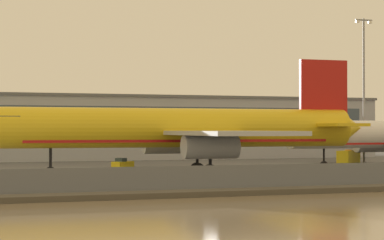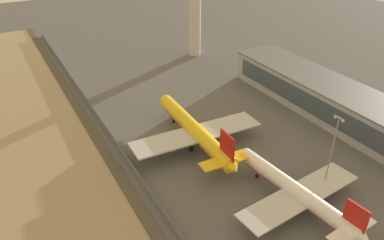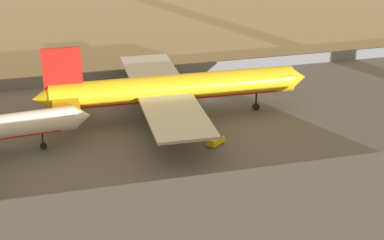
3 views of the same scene
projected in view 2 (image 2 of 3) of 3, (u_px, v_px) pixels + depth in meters
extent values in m
plane|color=#565659|center=(163.00, 137.00, 129.60)|extent=(500.00, 500.00, 0.00)
cube|color=#474238|center=(106.00, 153.00, 120.84)|extent=(320.00, 3.00, 0.50)
cube|color=slate|center=(119.00, 147.00, 122.26)|extent=(280.00, 0.08, 2.43)
cylinder|color=slate|center=(56.00, 56.00, 196.48)|extent=(0.10, 0.10, 2.43)
cylinder|color=slate|center=(119.00, 147.00, 122.26)|extent=(0.10, 0.10, 2.43)
cylinder|color=yellow|center=(194.00, 129.00, 122.95)|extent=(45.97, 6.21, 4.92)
cone|color=yellow|center=(164.00, 99.00, 141.62)|extent=(3.33, 4.76, 4.68)
cone|color=yellow|center=(234.00, 169.00, 104.28)|extent=(3.32, 4.52, 4.43)
cube|color=#232D3D|center=(167.00, 101.00, 138.86)|extent=(2.82, 4.26, 1.48)
cube|color=red|center=(194.00, 132.00, 123.63)|extent=(39.07, 5.03, 0.89)
cube|color=#B7BABF|center=(166.00, 142.00, 117.10)|extent=(10.70, 22.28, 0.49)
cube|color=#B7BABF|center=(226.00, 126.00, 125.89)|extent=(10.70, 22.28, 0.49)
cylinder|color=#B7BABF|center=(169.00, 143.00, 119.66)|extent=(6.49, 2.89, 2.71)
cylinder|color=#B7BABF|center=(219.00, 129.00, 127.04)|extent=(6.49, 2.89, 2.71)
cube|color=red|center=(227.00, 147.00, 104.98)|extent=(6.89, 0.78, 8.37)
cube|color=yellow|center=(214.00, 164.00, 105.64)|extent=(4.81, 8.20, 0.39)
cube|color=yellow|center=(238.00, 156.00, 108.87)|extent=(4.81, 8.20, 0.39)
cylinder|color=black|center=(173.00, 118.00, 137.24)|extent=(0.34, 0.34, 2.88)
cylinder|color=black|center=(173.00, 121.00, 137.95)|extent=(1.39, 0.58, 1.38)
cylinder|color=black|center=(191.00, 145.00, 121.40)|extent=(0.39, 0.39, 2.88)
cylinder|color=black|center=(191.00, 149.00, 122.11)|extent=(1.62, 1.15, 1.58)
cylinder|color=black|center=(205.00, 141.00, 123.46)|extent=(0.39, 0.39, 2.88)
cylinder|color=black|center=(205.00, 145.00, 124.18)|extent=(1.62, 1.15, 1.58)
cylinder|color=white|center=(295.00, 190.00, 98.07)|extent=(39.30, 7.80, 4.14)
cone|color=white|center=(242.00, 152.00, 112.85)|extent=(3.05, 4.17, 3.93)
cone|color=white|center=(365.00, 240.00, 83.29)|extent=(3.03, 3.96, 3.73)
cube|color=#232D3D|center=(249.00, 155.00, 110.66)|extent=(2.60, 3.72, 1.24)
cube|color=red|center=(294.00, 193.00, 98.64)|extent=(33.39, 6.42, 0.75)
cube|color=#B7BABF|center=(274.00, 210.00, 92.33)|extent=(10.33, 19.49, 0.41)
cube|color=#B7BABF|center=(324.00, 182.00, 101.53)|extent=(10.33, 19.49, 0.41)
cylinder|color=#B7BABF|center=(274.00, 209.00, 94.57)|extent=(5.66, 2.78, 2.28)
cylinder|color=#B7BABF|center=(316.00, 186.00, 102.31)|extent=(5.66, 2.78, 2.28)
cube|color=red|center=(356.00, 217.00, 83.72)|extent=(5.88, 1.05, 7.04)
cube|color=white|center=(342.00, 236.00, 83.94)|extent=(4.54, 7.22, 0.33)
cube|color=white|center=(361.00, 223.00, 87.31)|extent=(4.54, 7.22, 0.33)
cylinder|color=black|center=(257.00, 173.00, 109.48)|extent=(0.29, 0.29, 2.42)
cylinder|color=black|center=(257.00, 176.00, 110.09)|extent=(1.20, 0.56, 1.16)
cylinder|color=black|center=(295.00, 208.00, 96.69)|extent=(0.33, 0.33, 2.42)
cylinder|color=black|center=(294.00, 212.00, 97.29)|extent=(1.42, 1.05, 1.33)
cylinder|color=black|center=(306.00, 202.00, 98.82)|extent=(0.33, 0.33, 2.42)
cylinder|color=black|center=(306.00, 205.00, 99.42)|extent=(1.42, 1.05, 1.33)
cube|color=yellow|center=(221.00, 127.00, 134.23)|extent=(3.52, 3.20, 1.11)
cube|color=#283847|center=(220.00, 125.00, 133.97)|extent=(1.66, 1.70, 0.50)
cylinder|color=black|center=(217.00, 128.00, 134.24)|extent=(0.69, 0.60, 0.70)
cylinder|color=black|center=(219.00, 126.00, 135.31)|extent=(0.69, 0.60, 0.70)
cylinder|color=black|center=(223.00, 129.00, 133.54)|extent=(0.69, 0.60, 0.70)
cylinder|color=black|center=(224.00, 128.00, 134.62)|extent=(0.69, 0.60, 0.70)
cube|color=yellow|center=(313.00, 183.00, 106.21)|extent=(5.42, 4.79, 2.07)
cube|color=#283847|center=(306.00, 181.00, 106.67)|extent=(2.11, 2.28, 0.83)
cube|color=orange|center=(313.00, 180.00, 105.65)|extent=(1.03, 1.14, 0.16)
cylinder|color=black|center=(306.00, 186.00, 106.47)|extent=(0.80, 0.68, 0.84)
cylinder|color=black|center=(307.00, 182.00, 107.94)|extent=(0.80, 0.68, 0.84)
cylinder|color=black|center=(318.00, 189.00, 105.33)|extent=(0.80, 0.68, 0.84)
cylinder|color=black|center=(319.00, 185.00, 106.80)|extent=(0.80, 0.68, 0.84)
cylinder|color=beige|center=(195.00, 17.00, 191.78)|extent=(6.19, 6.19, 39.75)
cube|color=#9EA3AD|center=(335.00, 103.00, 139.34)|extent=(98.14, 19.59, 11.87)
cube|color=#3D4C5B|center=(316.00, 107.00, 134.88)|extent=(90.29, 0.16, 7.12)
cube|color=#5B5E63|center=(339.00, 88.00, 136.25)|extent=(98.74, 20.19, 0.50)
cylinder|color=gray|center=(330.00, 157.00, 98.47)|extent=(0.36, 0.36, 24.42)
cube|color=gray|center=(339.00, 118.00, 92.50)|extent=(3.20, 0.24, 0.24)
cube|color=silver|center=(335.00, 117.00, 93.56)|extent=(0.60, 0.40, 0.44)
cube|color=silver|center=(343.00, 121.00, 91.75)|extent=(0.60, 0.40, 0.44)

